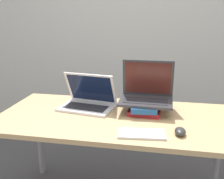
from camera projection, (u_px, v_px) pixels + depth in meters
wall_back at (140, 14)px, 3.01m from camera, size 8.00×0.05×2.70m
desk at (117, 127)px, 1.73m from camera, size 1.56×0.75×0.71m
laptop_left at (88, 101)px, 1.86m from camera, size 0.40×0.31×0.25m
book_stack at (144, 108)px, 1.77m from camera, size 0.22×0.27×0.07m
laptop_on_books at (146, 93)px, 1.79m from camera, size 0.36×0.27×0.27m
wireless_keyboard at (142, 134)px, 1.44m from camera, size 0.27×0.15×0.01m
mouse at (180, 131)px, 1.44m from camera, size 0.06×0.10×0.04m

